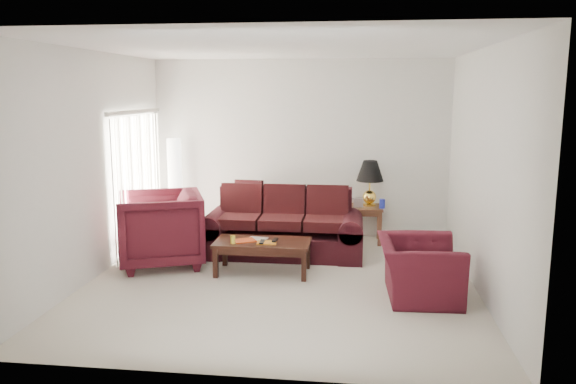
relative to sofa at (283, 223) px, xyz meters
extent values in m
plane|color=beige|center=(0.13, -1.24, -0.50)|extent=(5.00, 5.00, 0.00)
cube|color=silver|center=(-2.29, 0.06, 0.58)|extent=(0.10, 2.00, 2.16)
cube|color=black|center=(-0.69, 0.85, 0.28)|extent=(0.48, 0.26, 0.48)
cube|color=silver|center=(1.14, 0.81, 0.18)|extent=(0.16, 0.09, 0.15)
cylinder|color=#162195|center=(1.52, 0.79, 0.18)|extent=(0.12, 0.12, 0.15)
cube|color=#B6B6BA|center=(1.10, 1.14, 0.19)|extent=(0.21, 0.22, 0.06)
imported|color=#3D0E16|center=(-1.67, -0.71, 0.04)|extent=(1.50, 1.48, 1.06)
imported|color=#3F0E18|center=(1.87, -1.57, -0.14)|extent=(0.99, 1.12, 0.71)
cube|color=#AE3611|center=(-0.40, -0.94, -0.03)|extent=(0.36, 0.33, 0.02)
cube|color=beige|center=(-0.24, -0.83, -0.03)|extent=(0.29, 0.24, 0.01)
cube|color=orange|center=(-0.08, -1.00, -0.03)|extent=(0.27, 0.21, 0.01)
cube|color=black|center=(-0.14, -1.04, -0.01)|extent=(0.06, 0.18, 0.02)
cube|color=black|center=(0.02, -0.92, -0.01)|extent=(0.07, 0.19, 0.02)
cylinder|color=yellow|center=(-0.53, -1.07, 0.01)|extent=(0.07, 0.07, 0.11)
camera|label=1|loc=(1.09, -8.21, 1.98)|focal=35.00mm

